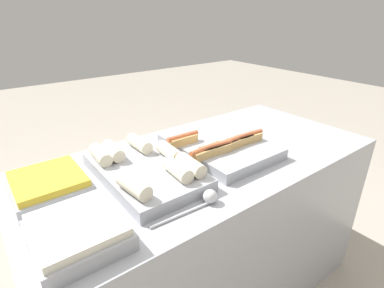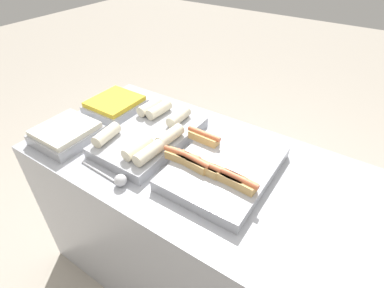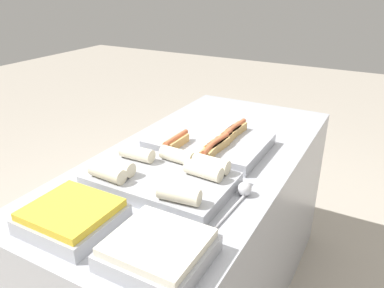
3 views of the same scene
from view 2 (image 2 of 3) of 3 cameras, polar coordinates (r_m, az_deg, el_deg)
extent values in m
plane|color=#ADA393|center=(1.95, 2.04, -23.22)|extent=(12.00, 12.00, 0.00)
cube|color=#A8AAB2|center=(1.59, 2.38, -15.61)|extent=(1.64, 0.78, 0.85)
cube|color=#A8AAB2|center=(1.24, 6.21, -4.53)|extent=(0.37, 0.50, 0.05)
cube|color=tan|center=(1.21, -1.92, -2.53)|extent=(0.14, 0.06, 0.04)
cylinder|color=#D66B42|center=(1.20, -1.94, -1.79)|extent=(0.16, 0.04, 0.02)
cube|color=tan|center=(1.19, 0.17, -3.52)|extent=(0.14, 0.06, 0.04)
cylinder|color=#D66B42|center=(1.17, 0.17, -2.77)|extent=(0.16, 0.04, 0.02)
cube|color=tan|center=(1.12, 8.75, -7.19)|extent=(0.14, 0.05, 0.04)
cylinder|color=#D66B42|center=(1.10, 8.85, -6.44)|extent=(0.16, 0.03, 0.02)
cube|color=tan|center=(1.13, 6.57, -6.19)|extent=(0.14, 0.05, 0.04)
cylinder|color=#D66B42|center=(1.12, 6.64, -5.44)|extent=(0.16, 0.02, 0.02)
cube|color=tan|center=(1.32, 2.27, 1.22)|extent=(0.14, 0.05, 0.04)
cylinder|color=#D66B42|center=(1.31, 2.29, 1.94)|extent=(0.16, 0.03, 0.02)
cube|color=tan|center=(1.17, 2.16, -4.37)|extent=(0.14, 0.05, 0.04)
cylinder|color=#D66B42|center=(1.16, 2.18, -3.62)|extent=(0.16, 0.03, 0.02)
cube|color=#A8AAB2|center=(1.41, -7.93, 1.41)|extent=(0.32, 0.51, 0.05)
cylinder|color=beige|center=(1.27, -10.29, -0.71)|extent=(0.06, 0.14, 0.05)
cylinder|color=beige|center=(1.51, -6.30, 6.51)|extent=(0.06, 0.14, 0.05)
cylinder|color=beige|center=(1.45, -2.55, 5.20)|extent=(0.06, 0.14, 0.05)
cylinder|color=beige|center=(1.38, -15.98, 1.73)|extent=(0.07, 0.14, 0.05)
cylinder|color=beige|center=(1.54, -8.02, 7.03)|extent=(0.06, 0.14, 0.05)
cylinder|color=beige|center=(1.23, -8.25, -1.67)|extent=(0.06, 0.14, 0.05)
cylinder|color=beige|center=(1.32, -4.11, 1.68)|extent=(0.06, 0.14, 0.05)
cube|color=#A8AAB2|center=(1.53, -22.70, 1.53)|extent=(0.25, 0.27, 0.05)
cube|color=silver|center=(1.51, -23.03, 2.68)|extent=(0.23, 0.24, 0.02)
cube|color=#A8AAB2|center=(1.68, -14.35, 6.80)|extent=(0.25, 0.27, 0.05)
cube|color=gold|center=(1.66, -14.54, 7.90)|extent=(0.23, 0.24, 0.02)
cylinder|color=silver|center=(1.29, -17.03, -5.25)|extent=(0.24, 0.02, 0.01)
sphere|color=silver|center=(1.21, -13.45, -6.74)|extent=(0.05, 0.05, 0.05)
camera|label=1|loc=(1.30, -60.41, 8.58)|focal=28.00mm
camera|label=3|loc=(1.79, -54.93, 18.46)|focal=35.00mm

